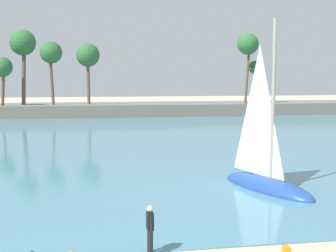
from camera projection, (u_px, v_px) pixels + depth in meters
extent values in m
cube|color=teal|center=(91.00, 121.00, 60.96)|extent=(220.00, 93.75, 0.06)
cube|color=slate|center=(90.00, 111.00, 67.61)|extent=(98.61, 6.00, 1.80)
cylinder|color=brown|center=(52.00, 79.00, 67.01)|extent=(0.73, 0.67, 7.52)
sphere|color=#2D6633|center=(51.00, 52.00, 66.61)|extent=(3.19, 3.19, 3.19)
cylinder|color=brown|center=(255.00, 85.00, 71.48)|extent=(0.78, 0.49, 5.49)
sphere|color=#2D6633|center=(255.00, 67.00, 71.19)|extent=(2.01, 2.01, 2.01)
cylinder|color=brown|center=(247.00, 74.00, 69.93)|extent=(0.91, 0.42, 8.92)
sphere|color=#2D6633|center=(248.00, 44.00, 69.46)|extent=(3.22, 3.22, 3.22)
cylinder|color=brown|center=(24.00, 74.00, 66.71)|extent=(0.83, 0.83, 8.91)
sphere|color=#2D6633|center=(23.00, 43.00, 66.25)|extent=(3.71, 3.71, 3.71)
cylinder|color=brown|center=(88.00, 80.00, 68.07)|extent=(0.51, 0.68, 7.19)
sphere|color=#2D6633|center=(88.00, 55.00, 67.70)|extent=(3.42, 3.42, 3.42)
cylinder|color=brown|center=(3.00, 86.00, 64.41)|extent=(0.74, 0.46, 5.39)
sphere|color=#2D6633|center=(2.00, 67.00, 64.13)|extent=(2.78, 2.78, 2.78)
cylinder|color=black|center=(149.00, 241.00, 15.22)|extent=(0.15, 0.15, 0.86)
cylinder|color=black|center=(151.00, 244.00, 15.01)|extent=(0.15, 0.15, 0.86)
cube|color=black|center=(150.00, 221.00, 15.04)|extent=(0.22, 0.35, 0.58)
sphere|color=beige|center=(150.00, 209.00, 15.00)|extent=(0.21, 0.21, 0.21)
cylinder|color=black|center=(149.00, 220.00, 15.27)|extent=(0.09, 0.09, 0.50)
cylinder|color=black|center=(151.00, 224.00, 14.82)|extent=(0.09, 0.09, 0.50)
ellipsoid|color=#234793|center=(267.00, 189.00, 23.95)|extent=(3.91, 6.66, 1.28)
cylinder|color=gray|center=(273.00, 99.00, 23.19)|extent=(0.19, 0.19, 7.99)
pyramid|color=silver|center=(259.00, 110.00, 24.19)|extent=(1.13, 2.78, 6.79)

